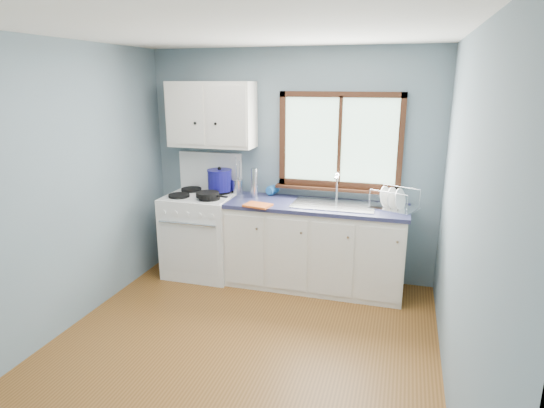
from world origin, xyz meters
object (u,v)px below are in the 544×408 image
(thermos, at_px, (254,183))
(utensil_crock, at_px, (238,186))
(skillet, at_px, (208,195))
(gas_range, at_px, (202,232))
(base_cabinets, at_px, (315,250))
(dish_rack, at_px, (393,203))
(stockpot, at_px, (220,180))
(sink, at_px, (333,211))

(thermos, bearing_deg, utensil_crock, 159.50)
(skillet, relative_size, utensil_crock, 0.93)
(gas_range, height_order, base_cabinets, gas_range)
(thermos, bearing_deg, dish_rack, -2.03)
(skillet, bearing_deg, stockpot, 98.63)
(stockpot, xyz_separation_m, thermos, (0.42, -0.03, -0.00))
(stockpot, bearing_deg, thermos, -3.89)
(gas_range, distance_m, skillet, 0.55)
(sink, relative_size, thermos, 2.63)
(skillet, height_order, thermos, thermos)
(utensil_crock, relative_size, dish_rack, 0.83)
(base_cabinets, relative_size, dish_rack, 3.65)
(sink, xyz_separation_m, dish_rack, (0.59, 0.04, 0.12))
(sink, bearing_deg, skillet, -171.89)
(skillet, relative_size, stockpot, 1.27)
(stockpot, height_order, utensil_crock, utensil_crock)
(skillet, xyz_separation_m, utensil_crock, (0.20, 0.36, 0.02))
(base_cabinets, bearing_deg, utensil_crock, 169.41)
(skillet, distance_m, dish_rack, 1.92)
(gas_range, height_order, stockpot, gas_range)
(utensil_crock, xyz_separation_m, thermos, (0.23, -0.09, 0.07))
(base_cabinets, relative_size, utensil_crock, 4.40)
(gas_range, relative_size, thermos, 4.25)
(stockpot, bearing_deg, dish_rack, -2.44)
(base_cabinets, xyz_separation_m, skillet, (-1.14, -0.19, 0.58))
(thermos, bearing_deg, sink, -5.78)
(gas_range, distance_m, base_cabinets, 1.31)
(gas_range, bearing_deg, base_cabinets, 0.82)
(base_cabinets, xyz_separation_m, utensil_crock, (-0.94, 0.17, 0.60))
(skillet, xyz_separation_m, thermos, (0.43, 0.28, 0.10))
(gas_range, distance_m, sink, 1.53)
(gas_range, xyz_separation_m, dish_rack, (2.08, 0.06, 0.48))
(stockpot, xyz_separation_m, utensil_crock, (0.19, 0.06, -0.08))
(skillet, distance_m, stockpot, 0.32)
(stockpot, xyz_separation_m, dish_rack, (1.90, -0.08, -0.10))
(skillet, bearing_deg, sink, 18.93)
(sink, distance_m, skillet, 1.34)
(base_cabinets, relative_size, stockpot, 5.99)
(stockpot, bearing_deg, gas_range, -142.76)
(sink, bearing_deg, thermos, 174.22)
(gas_range, xyz_separation_m, utensil_crock, (0.37, 0.19, 0.51))
(base_cabinets, height_order, thermos, thermos)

